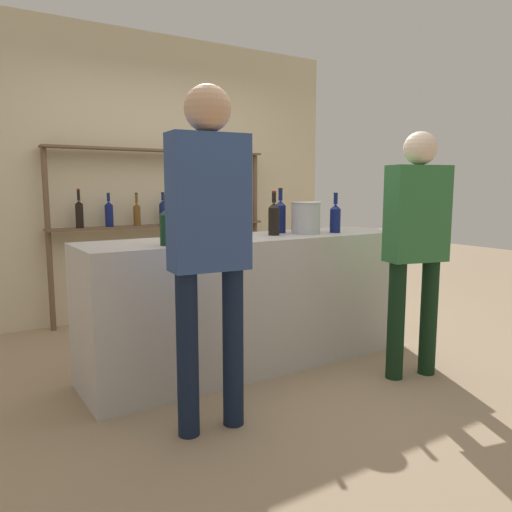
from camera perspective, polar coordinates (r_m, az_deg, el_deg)
ground_plane at (r=3.80m, az=0.00°, el=-12.18°), size 16.00×16.00×0.00m
bar_counter at (r=3.66m, az=0.00°, el=-5.17°), size 2.50×0.62×0.95m
back_wall at (r=5.27m, az=-11.41°, el=8.83°), size 4.10×0.12×2.80m
back_shelf at (r=5.11m, az=-10.57°, el=5.64°), size 2.24×0.18×1.67m
counter_bottle_0 at (r=3.84m, az=2.80°, el=4.64°), size 0.08×0.08×0.34m
counter_bottle_1 at (r=3.91m, az=9.05°, el=4.39°), size 0.08×0.08×0.31m
counter_bottle_2 at (r=3.07m, az=-10.13°, el=3.45°), size 0.09×0.09×0.31m
counter_bottle_3 at (r=3.66m, az=2.06°, el=4.37°), size 0.08×0.08×0.32m
wine_glass at (r=3.55m, az=-6.23°, el=4.07°), size 0.07×0.07×0.16m
ice_bucket at (r=3.79m, az=5.71°, el=4.37°), size 0.23×0.23×0.24m
cork_jar at (r=3.48m, az=-2.26°, el=3.45°), size 0.13×0.13×0.17m
customer_right at (r=3.51m, az=17.85°, el=2.34°), size 0.44×0.28×1.66m
customer_left at (r=2.57m, az=-5.37°, el=3.08°), size 0.42×0.24×1.81m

